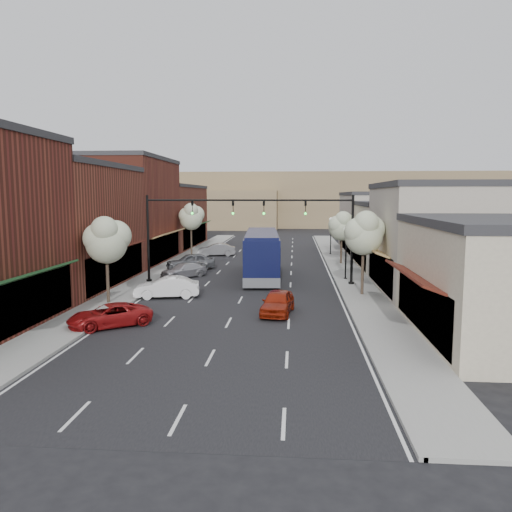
% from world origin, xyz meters
% --- Properties ---
extents(ground, '(160.00, 160.00, 0.00)m').
position_xyz_m(ground, '(0.00, 0.00, 0.00)').
color(ground, black).
rests_on(ground, ground).
extents(sidewalk_left, '(2.80, 73.00, 0.15)m').
position_xyz_m(sidewalk_left, '(-8.40, 18.50, 0.07)').
color(sidewalk_left, gray).
rests_on(sidewalk_left, ground).
extents(sidewalk_right, '(2.80, 73.00, 0.15)m').
position_xyz_m(sidewalk_right, '(8.40, 18.50, 0.07)').
color(sidewalk_right, gray).
rests_on(sidewalk_right, ground).
extents(curb_left, '(0.25, 73.00, 0.17)m').
position_xyz_m(curb_left, '(-7.00, 18.50, 0.07)').
color(curb_left, gray).
rests_on(curb_left, ground).
extents(curb_right, '(0.25, 73.00, 0.17)m').
position_xyz_m(curb_right, '(7.00, 18.50, 0.07)').
color(curb_right, gray).
rests_on(curb_right, ground).
extents(bldg_left_midnear, '(10.14, 14.10, 9.40)m').
position_xyz_m(bldg_left_midnear, '(-14.23, 6.00, 4.66)').
color(bldg_left_midnear, brown).
rests_on(bldg_left_midnear, ground).
extents(bldg_left_midfar, '(10.14, 14.10, 10.90)m').
position_xyz_m(bldg_left_midfar, '(-14.24, 20.00, 5.40)').
color(bldg_left_midfar, maroon).
rests_on(bldg_left_midfar, ground).
extents(bldg_left_far, '(10.14, 18.10, 8.40)m').
position_xyz_m(bldg_left_far, '(-14.22, 36.00, 4.16)').
color(bldg_left_far, brown).
rests_on(bldg_left_far, ground).
extents(bldg_right_near, '(9.14, 12.10, 5.90)m').
position_xyz_m(bldg_right_near, '(13.69, -6.00, 2.92)').
color(bldg_right_near, beige).
rests_on(bldg_right_near, ground).
extents(bldg_right_midnear, '(9.14, 12.10, 7.90)m').
position_xyz_m(bldg_right_midnear, '(13.72, 6.00, 3.91)').
color(bldg_right_midnear, '#A8A090').
rests_on(bldg_right_midnear, ground).
extents(bldg_right_midfar, '(9.14, 12.10, 6.40)m').
position_xyz_m(bldg_right_midfar, '(13.70, 18.00, 3.17)').
color(bldg_right_midfar, beige).
rests_on(bldg_right_midfar, ground).
extents(bldg_right_far, '(9.14, 16.10, 7.40)m').
position_xyz_m(bldg_right_far, '(13.71, 32.00, 3.66)').
color(bldg_right_far, '#A8A090').
rests_on(bldg_right_far, ground).
extents(hill_far, '(120.00, 30.00, 12.00)m').
position_xyz_m(hill_far, '(0.00, 90.00, 6.00)').
color(hill_far, '#7A6647').
rests_on(hill_far, ground).
extents(hill_near, '(50.00, 20.00, 8.00)m').
position_xyz_m(hill_near, '(-25.00, 78.00, 4.00)').
color(hill_near, '#7A6647').
rests_on(hill_near, ground).
extents(signal_mast_right, '(8.22, 0.46, 7.00)m').
position_xyz_m(signal_mast_right, '(5.62, 8.00, 4.62)').
color(signal_mast_right, black).
rests_on(signal_mast_right, ground).
extents(signal_mast_left, '(8.22, 0.46, 7.00)m').
position_xyz_m(signal_mast_left, '(-5.62, 8.00, 4.62)').
color(signal_mast_left, black).
rests_on(signal_mast_left, ground).
extents(tree_right_near, '(2.85, 2.65, 5.95)m').
position_xyz_m(tree_right_near, '(8.35, 3.94, 4.45)').
color(tree_right_near, '#47382B').
rests_on(tree_right_near, ground).
extents(tree_right_far, '(2.85, 2.65, 5.43)m').
position_xyz_m(tree_right_far, '(8.35, 19.94, 3.99)').
color(tree_right_far, '#47382B').
rests_on(tree_right_far, ground).
extents(tree_left_near, '(2.85, 2.65, 5.69)m').
position_xyz_m(tree_left_near, '(-8.25, -0.06, 4.22)').
color(tree_left_near, '#47382B').
rests_on(tree_left_near, ground).
extents(tree_left_far, '(2.85, 2.65, 6.13)m').
position_xyz_m(tree_left_far, '(-8.25, 25.94, 4.60)').
color(tree_left_far, '#47382B').
rests_on(tree_left_far, ground).
extents(lamp_post_near, '(0.44, 0.44, 4.44)m').
position_xyz_m(lamp_post_near, '(7.80, 10.50, 3.01)').
color(lamp_post_near, black).
rests_on(lamp_post_near, ground).
extents(lamp_post_far, '(0.44, 0.44, 4.44)m').
position_xyz_m(lamp_post_far, '(7.80, 28.00, 3.01)').
color(lamp_post_far, black).
rests_on(lamp_post_far, ground).
extents(coach_bus, '(3.57, 12.86, 3.88)m').
position_xyz_m(coach_bus, '(0.80, 11.64, 2.02)').
color(coach_bus, '#0D1137').
rests_on(coach_bus, ground).
extents(red_hatchback, '(2.15, 4.31, 1.41)m').
position_xyz_m(red_hatchback, '(2.62, -1.76, 0.70)').
color(red_hatchback, maroon).
rests_on(red_hatchback, ground).
extents(parked_car_a, '(4.72, 4.20, 1.21)m').
position_xyz_m(parked_car_a, '(-6.20, -5.32, 0.61)').
color(parked_car_a, maroon).
rests_on(parked_car_a, ground).
extents(parked_car_b, '(4.59, 2.30, 1.45)m').
position_xyz_m(parked_car_b, '(-5.10, 2.38, 0.72)').
color(parked_car_b, white).
rests_on(parked_car_b, ground).
extents(parked_car_c, '(4.16, 4.10, 1.20)m').
position_xyz_m(parked_car_c, '(-5.86, 10.93, 0.60)').
color(parked_car_c, '#ABAAB0').
rests_on(parked_car_c, ground).
extents(parked_car_d, '(4.93, 3.29, 1.56)m').
position_xyz_m(parked_car_d, '(-6.20, 15.43, 0.78)').
color(parked_car_d, '#5B5D63').
rests_on(parked_car_d, ground).
extents(parked_car_e, '(4.56, 2.24, 1.44)m').
position_xyz_m(parked_car_e, '(-5.46, 26.37, 0.72)').
color(parked_car_e, gray).
rests_on(parked_car_e, ground).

